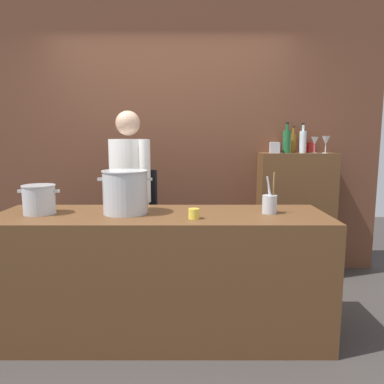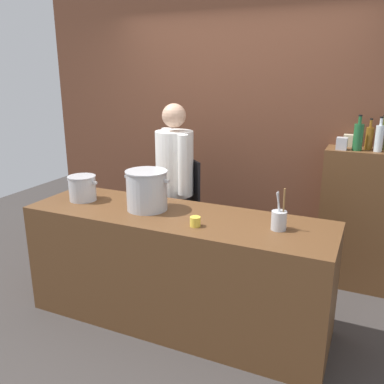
{
  "view_description": "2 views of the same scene",
  "coord_description": "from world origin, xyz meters",
  "px_view_note": "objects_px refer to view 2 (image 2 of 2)",
  "views": [
    {
      "loc": [
        0.22,
        -2.56,
        1.44
      ],
      "look_at": [
        0.22,
        0.31,
        1.01
      ],
      "focal_mm": 34.52,
      "sensor_mm": 36.0,
      "label": 1
    },
    {
      "loc": [
        1.3,
        -2.57,
        1.93
      ],
      "look_at": [
        0.0,
        0.28,
        1.0
      ],
      "focal_mm": 38.22,
      "sensor_mm": 36.0,
      "label": 2
    }
  ],
  "objects_px": {
    "stockpot_large": "(147,190)",
    "utensil_crock": "(279,219)",
    "spice_tin_cream": "(348,141)",
    "chef": "(175,181)",
    "wine_bottle_clear": "(379,138)",
    "wine_bottle_amber": "(369,138)",
    "wine_bottle_olive": "(382,136)",
    "stockpot_small": "(82,188)",
    "butter_jar": "(195,222)",
    "wine_bottle_green": "(358,136)",
    "spice_tin_silver": "(342,144)"
  },
  "relations": [
    {
      "from": "butter_jar",
      "to": "wine_bottle_clear",
      "type": "bearing_deg",
      "value": 50.13
    },
    {
      "from": "spice_tin_cream",
      "to": "wine_bottle_olive",
      "type": "bearing_deg",
      "value": -9.94
    },
    {
      "from": "wine_bottle_olive",
      "to": "wine_bottle_amber",
      "type": "bearing_deg",
      "value": -164.27
    },
    {
      "from": "stockpot_large",
      "to": "utensil_crock",
      "type": "distance_m",
      "value": 1.03
    },
    {
      "from": "wine_bottle_olive",
      "to": "wine_bottle_amber",
      "type": "distance_m",
      "value": 0.11
    },
    {
      "from": "wine_bottle_olive",
      "to": "utensil_crock",
      "type": "bearing_deg",
      "value": -115.09
    },
    {
      "from": "spice_tin_cream",
      "to": "utensil_crock",
      "type": "bearing_deg",
      "value": -103.44
    },
    {
      "from": "stockpot_small",
      "to": "wine_bottle_olive",
      "type": "relative_size",
      "value": 0.98
    },
    {
      "from": "chef",
      "to": "utensil_crock",
      "type": "relative_size",
      "value": 5.66
    },
    {
      "from": "butter_jar",
      "to": "wine_bottle_green",
      "type": "bearing_deg",
      "value": 54.37
    },
    {
      "from": "wine_bottle_green",
      "to": "spice_tin_cream",
      "type": "bearing_deg",
      "value": 118.13
    },
    {
      "from": "wine_bottle_amber",
      "to": "spice_tin_cream",
      "type": "height_order",
      "value": "wine_bottle_amber"
    },
    {
      "from": "stockpot_large",
      "to": "spice_tin_silver",
      "type": "xyz_separation_m",
      "value": [
        1.29,
        1.1,
        0.28
      ]
    },
    {
      "from": "wine_bottle_green",
      "to": "wine_bottle_amber",
      "type": "xyz_separation_m",
      "value": [
        0.09,
        0.08,
        -0.02
      ]
    },
    {
      "from": "wine_bottle_amber",
      "to": "stockpot_small",
      "type": "bearing_deg",
      "value": -149.92
    },
    {
      "from": "wine_bottle_olive",
      "to": "wine_bottle_clear",
      "type": "relative_size",
      "value": 1.02
    },
    {
      "from": "spice_tin_silver",
      "to": "stockpot_small",
      "type": "bearing_deg",
      "value": -149.46
    },
    {
      "from": "wine_bottle_olive",
      "to": "wine_bottle_amber",
      "type": "relative_size",
      "value": 1.12
    },
    {
      "from": "wine_bottle_amber",
      "to": "spice_tin_silver",
      "type": "xyz_separation_m",
      "value": [
        -0.21,
        -0.1,
        -0.05
      ]
    },
    {
      "from": "stockpot_large",
      "to": "wine_bottle_clear",
      "type": "distance_m",
      "value": 1.97
    },
    {
      "from": "stockpot_small",
      "to": "wine_bottle_clear",
      "type": "bearing_deg",
      "value": 27.72
    },
    {
      "from": "wine_bottle_amber",
      "to": "spice_tin_silver",
      "type": "relative_size",
      "value": 2.54
    },
    {
      "from": "chef",
      "to": "spice_tin_cream",
      "type": "distance_m",
      "value": 1.59
    },
    {
      "from": "stockpot_large",
      "to": "butter_jar",
      "type": "relative_size",
      "value": 5.13
    },
    {
      "from": "butter_jar",
      "to": "stockpot_small",
      "type": "bearing_deg",
      "value": 171.65
    },
    {
      "from": "wine_bottle_olive",
      "to": "wine_bottle_amber",
      "type": "height_order",
      "value": "wine_bottle_olive"
    },
    {
      "from": "spice_tin_silver",
      "to": "butter_jar",
      "type": "bearing_deg",
      "value": -122.21
    },
    {
      "from": "wine_bottle_clear",
      "to": "spice_tin_cream",
      "type": "distance_m",
      "value": 0.3
    },
    {
      "from": "utensil_crock",
      "to": "wine_bottle_clear",
      "type": "bearing_deg",
      "value": 63.92
    },
    {
      "from": "chef",
      "to": "stockpot_small",
      "type": "relative_size",
      "value": 5.69
    },
    {
      "from": "wine_bottle_clear",
      "to": "wine_bottle_olive",
      "type": "bearing_deg",
      "value": 77.0
    },
    {
      "from": "wine_bottle_amber",
      "to": "spice_tin_cream",
      "type": "relative_size",
      "value": 2.44
    },
    {
      "from": "wine_bottle_clear",
      "to": "butter_jar",
      "type": "bearing_deg",
      "value": -129.87
    },
    {
      "from": "wine_bottle_green",
      "to": "butter_jar",
      "type": "bearing_deg",
      "value": -125.63
    },
    {
      "from": "butter_jar",
      "to": "wine_bottle_amber",
      "type": "bearing_deg",
      "value": 53.67
    },
    {
      "from": "spice_tin_cream",
      "to": "chef",
      "type": "bearing_deg",
      "value": -155.09
    },
    {
      "from": "utensil_crock",
      "to": "butter_jar",
      "type": "xyz_separation_m",
      "value": [
        -0.54,
        -0.18,
        -0.04
      ]
    },
    {
      "from": "chef",
      "to": "spice_tin_cream",
      "type": "xyz_separation_m",
      "value": [
        1.4,
        0.65,
        0.37
      ]
    },
    {
      "from": "stockpot_large",
      "to": "wine_bottle_green",
      "type": "bearing_deg",
      "value": 38.35
    },
    {
      "from": "chef",
      "to": "butter_jar",
      "type": "xyz_separation_m",
      "value": [
        0.56,
        -0.8,
        -0.03
      ]
    },
    {
      "from": "wine_bottle_olive",
      "to": "wine_bottle_green",
      "type": "bearing_deg",
      "value": -148.97
    },
    {
      "from": "utensil_crock",
      "to": "wine_bottle_amber",
      "type": "bearing_deg",
      "value": 68.41
    },
    {
      "from": "butter_jar",
      "to": "chef",
      "type": "bearing_deg",
      "value": 124.69
    },
    {
      "from": "stockpot_large",
      "to": "stockpot_small",
      "type": "bearing_deg",
      "value": -178.34
    },
    {
      "from": "chef",
      "to": "utensil_crock",
      "type": "bearing_deg",
      "value": -165.97
    },
    {
      "from": "wine_bottle_olive",
      "to": "wine_bottle_amber",
      "type": "xyz_separation_m",
      "value": [
        -0.1,
        -0.03,
        -0.01
      ]
    },
    {
      "from": "utensil_crock",
      "to": "wine_bottle_olive",
      "type": "relative_size",
      "value": 0.99
    },
    {
      "from": "stockpot_small",
      "to": "utensil_crock",
      "type": "distance_m",
      "value": 1.63
    },
    {
      "from": "utensil_crock",
      "to": "butter_jar",
      "type": "relative_size",
      "value": 3.92
    },
    {
      "from": "wine_bottle_amber",
      "to": "spice_tin_cream",
      "type": "xyz_separation_m",
      "value": [
        -0.17,
        0.08,
        -0.05
      ]
    }
  ]
}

